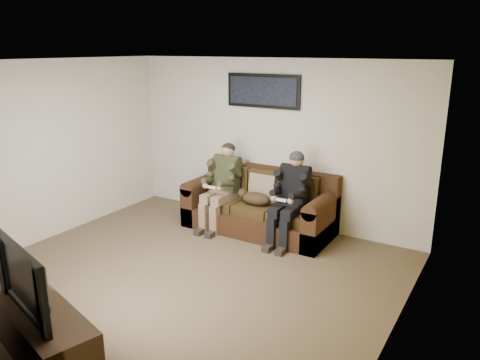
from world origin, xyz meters
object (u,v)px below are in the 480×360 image
Objects in this scene: person_left at (222,181)px; tv_stand at (41,331)px; sofa at (261,207)px; person_right at (291,192)px; framed_poster at (263,91)px; television at (34,276)px; cat at (255,198)px.

person_left is 0.86× the size of tv_stand.
person_left is at bearing -161.98° from sofa.
person_left is at bearing -179.98° from person_right.
tv_stand is (-0.23, -3.78, -0.11)m from sofa.
person_left is 1.05× the size of framed_poster.
person_left is 0.99× the size of person_right.
television reaches higher than sofa.
person_right is at bearing 93.23° from tv_stand.
television is (0.00, 0.00, 0.56)m from tv_stand.
cat is at bearing -71.27° from framed_poster.
tv_stand is (-0.03, -4.17, -1.86)m from framed_poster.
person_right is 3.68m from television.
person_right is 3.72m from tv_stand.
framed_poster is 4.36m from television.
cat is at bearing -0.00° from person_left.
cat is 0.53× the size of framed_poster.
person_right is at bearing 0.02° from person_left.
cat is 3.61m from tv_stand.
person_right is (0.59, -0.19, 0.39)m from sofa.
framed_poster is at bearing 117.47° from sofa.
person_left reaches higher than tv_stand.
sofa is 0.73m from person_left.
person_right is at bearing 93.23° from television.
tv_stand is at bearing -73.89° from television.
framed_poster reaches higher than tv_stand.
framed_poster is (-0.79, 0.58, 1.36)m from person_right.
sofa is 3.82m from television.
person_right reaches higher than person_left.
tv_stand is at bearing -93.65° from cat.
person_left is 0.61m from cat.
tv_stand is 0.56m from television.
television is at bearing -84.38° from person_left.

